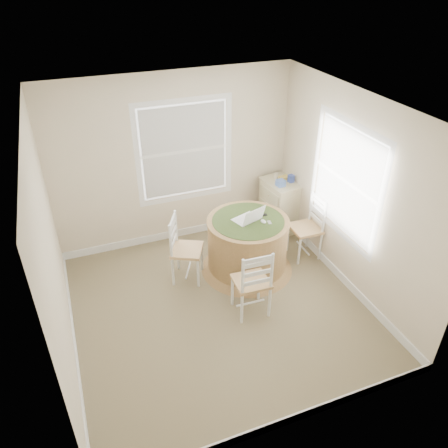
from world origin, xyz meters
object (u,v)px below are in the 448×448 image
chair_near (251,281)px  corner_chest (280,205)px  chair_right (305,228)px  chair_left (187,250)px  round_table (247,243)px  laptop (248,218)px

chair_near → corner_chest: (1.24, 1.63, -0.05)m
chair_right → corner_chest: 0.81m
chair_right → chair_left: bearing=-92.4°
round_table → chair_right: size_ratio=1.38×
round_table → corner_chest: (0.93, 0.81, -0.01)m
chair_right → corner_chest: (0.01, 0.81, -0.05)m
round_table → chair_near: bearing=-101.5°
laptop → chair_left: bearing=-26.0°
round_table → chair_left: chair_left is taller
chair_near → round_table: bearing=-108.0°
round_table → corner_chest: bearing=50.3°
chair_near → chair_right: same height
round_table → chair_left: bearing=-177.8°
round_table → laptop: laptop is taller
round_table → corner_chest: corner_chest is taller
laptop → corner_chest: laptop is taller
chair_right → laptop: laptop is taller
chair_left → chair_near: (0.54, -0.93, 0.00)m
round_table → laptop: 0.40m
round_table → laptop: bearing=89.2°
chair_right → laptop: bearing=-89.1°
chair_left → round_table: bearing=-70.3°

